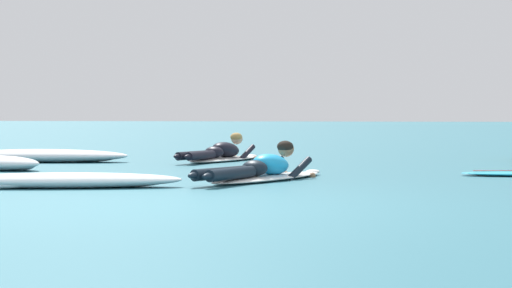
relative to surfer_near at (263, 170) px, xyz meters
name	(u,v)px	position (x,y,z in m)	size (l,w,h in m)	color
ground_plane	(300,154)	(-0.35, 7.05, -0.13)	(120.00, 120.00, 0.00)	#2D6B7A
surfer_near	(263,170)	(0.00, 0.00, 0.00)	(1.48, 2.62, 0.53)	white
surfer_far	(221,153)	(-1.41, 4.19, 0.00)	(1.21, 2.52, 0.53)	white
whitewater_mid_left	(41,156)	(-4.44, 3.45, -0.03)	(3.12, 1.11, 0.22)	white
whitewater_mid_right	(61,181)	(-2.11, -1.40, -0.05)	(2.81, 1.15, 0.18)	white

